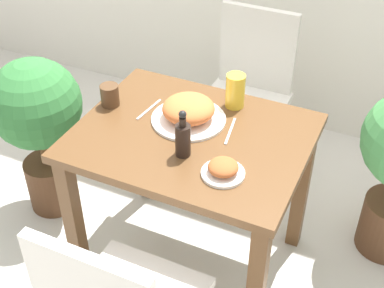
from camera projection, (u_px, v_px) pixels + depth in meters
name	position (u px, v px, depth m)	size (l,w,h in m)	color
ground_plane	(192.00, 258.00, 2.51)	(16.00, 16.00, 0.00)	beige
dining_table	(192.00, 159.00, 2.14)	(0.89, 0.71, 0.73)	brown
chair_far	(248.00, 88.00, 2.75)	(0.42, 0.42, 0.90)	silver
food_plate	(189.00, 111.00, 2.11)	(0.30, 0.30, 0.10)	white
side_plate	(223.00, 169.00, 1.86)	(0.15, 0.15, 0.06)	white
drink_cup	(110.00, 95.00, 2.20)	(0.08, 0.08, 0.09)	#4C331E
juice_glass	(235.00, 91.00, 2.17)	(0.08, 0.08, 0.14)	gold
sauce_bottle	(183.00, 138.00, 1.92)	(0.06, 0.06, 0.19)	black
fork_utensil	(149.00, 109.00, 2.19)	(0.03, 0.17, 0.00)	silver
spoon_utensil	(230.00, 131.00, 2.07)	(0.04, 0.17, 0.00)	silver
potted_plant_left	(38.00, 119.00, 2.48)	(0.43, 0.43, 0.83)	#51331E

